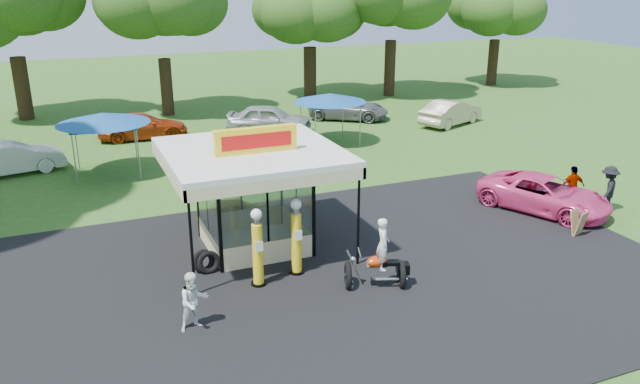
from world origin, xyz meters
The scene contains 24 objects.
ground centered at (0.00, 0.00, 0.00)m, with size 120.00×120.00×0.00m, color #2D571B.
asphalt_apron centered at (0.00, 2.00, 0.02)m, with size 20.00×14.00×0.04m, color black.
gas_station_kiosk centered at (-2.00, 4.99, 1.78)m, with size 5.40×5.40×4.18m.
gas_pump_left centered at (-2.71, 2.32, 1.15)m, with size 0.45×0.45×2.39m.
gas_pump_right centered at (-1.42, 2.60, 1.15)m, with size 0.45×0.45×2.41m.
motorcycle centered at (0.51, 0.92, 0.86)m, with size 1.94×1.40×2.20m.
spare_tires centered at (-3.93, 3.73, 0.36)m, with size 0.90×0.59×0.75m.
a_frame_sign centered at (8.59, 1.58, 0.45)m, with size 0.55×0.59×0.90m.
kiosk_car centered at (-2.00, 7.20, 0.48)m, with size 1.13×2.82×0.96m, color yellow.
pink_sedan centered at (9.16, 3.93, 0.68)m, with size 2.27×4.91×1.36m, color #F04185.
spectator_west centered at (-4.91, 0.69, 0.79)m, with size 0.77×0.60×1.58m, color white.
spectator_east_a centered at (11.37, 2.99, 0.89)m, with size 1.16×0.67×1.79m, color black.
spectator_east_b centered at (10.44, 3.84, 0.83)m, with size 0.98×0.41×1.67m, color gray.
bg_car_a centered at (-9.77, 16.95, 0.74)m, with size 1.56×4.47×1.47m, color silver.
bg_car_b centered at (-3.40, 21.31, 0.70)m, with size 1.96×4.81×1.40m, color #9F300C.
bg_car_c centered at (3.43, 19.82, 0.81)m, with size 1.92×4.77×1.62m, color #9E9FA2.
bg_car_d centered at (9.13, 21.34, 0.68)m, with size 2.26×4.90×1.36m, color #5E5E61.
bg_car_e centered at (14.16, 17.59, 0.75)m, with size 1.58×4.54×1.49m, color #BBA58F.
tent_west centered at (-5.74, 15.22, 2.56)m, with size 4.05×4.05×2.83m.
tent_east centered at (5.72, 16.47, 2.43)m, with size 3.84×3.84×2.68m.
oak_far_b centered at (-9.46, 29.16, 6.79)m, with size 8.92×8.92×10.64m.
oak_far_c centered at (-1.03, 27.05, 6.42)m, with size 8.59×8.59×10.12m.
oak_far_d centered at (9.62, 29.01, 6.47)m, with size 8.52×8.52×10.15m.
oak_far_f centered at (25.48, 28.55, 6.32)m, with size 8.17×8.17×9.84m.
Camera 1 is at (-7.35, -13.36, 8.58)m, focal length 35.00 mm.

